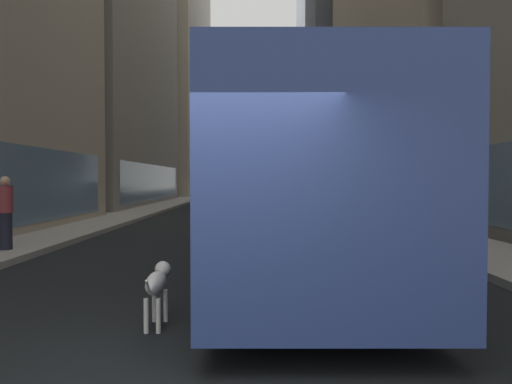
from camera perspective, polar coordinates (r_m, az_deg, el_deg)
ground_plane at (r=38.56m, az=-0.69°, el=-1.08°), size 120.00×120.00×0.00m
sidewalk_left at (r=39.04m, az=-9.09°, el=-0.95°), size 2.40×110.00×0.15m
sidewalk_right at (r=38.90m, az=7.74°, el=-0.96°), size 2.40×110.00×0.15m
building_left_far at (r=56.55m, az=-13.19°, el=16.76°), size 11.97×20.89×33.30m
building_right_far at (r=54.80m, az=12.60°, el=16.83°), size 11.87×19.74×32.50m
transit_bus at (r=9.60m, az=4.29°, el=1.67°), size 2.78×11.53×3.05m
car_white_van at (r=42.65m, az=0.99°, el=0.28°), size 1.79×4.31×1.62m
car_red_coupe at (r=21.98m, az=1.89°, el=-0.89°), size 1.92×4.65×1.62m
car_blue_hatchback at (r=31.12m, az=-6.03°, el=-0.19°), size 1.76×4.29×1.62m
box_truck at (r=29.10m, az=4.59°, el=1.36°), size 2.30×7.50×3.05m
dalmatian_dog at (r=5.62m, az=-12.42°, el=-11.26°), size 0.22×0.96×0.72m
pedestrian_in_coat at (r=11.81m, az=-29.25°, el=-2.26°), size 0.34×0.34×1.69m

